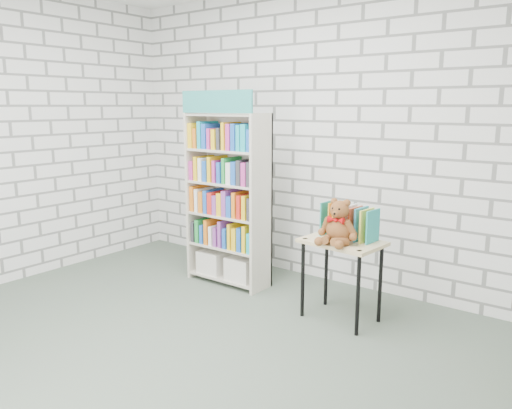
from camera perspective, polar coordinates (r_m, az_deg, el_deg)
The scene contains 6 objects.
ground at distance 3.70m, azimuth -10.54°, elevation -16.11°, with size 4.50×4.50×0.00m, color #4A5749.
room_shell at distance 3.30m, azimuth -11.67°, elevation 12.65°, with size 4.52×4.02×2.81m.
bookshelf at distance 4.73m, azimuth -3.19°, elevation 0.76°, with size 0.81×0.32×1.82m.
display_table at distance 4.00m, azimuth 9.79°, elevation -5.33°, with size 0.65×0.48×0.65m.
table_books at distance 4.02m, azimuth 10.67°, elevation -2.05°, with size 0.44×0.23×0.25m.
teddy_bear at distance 3.85m, azimuth 9.36°, elevation -2.41°, with size 0.32×0.29×0.35m.
Camera 1 is at (2.47, -2.19, 1.69)m, focal length 35.00 mm.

